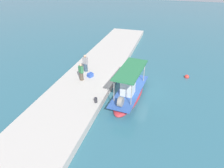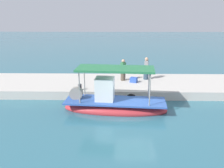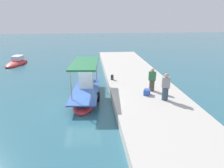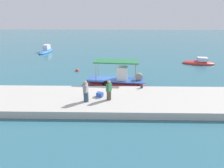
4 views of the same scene
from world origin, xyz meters
TOP-DOWN VIEW (x-y plane):
  - ground_plane at (0.00, 0.00)m, footprint 120.00×120.00m
  - dock_quay at (0.00, -4.71)m, footprint 36.00×5.15m
  - main_fishing_boat at (1.31, -0.33)m, footprint 6.49×2.39m
  - fisherman_near_bollard at (0.62, -5.14)m, footprint 0.52×0.55m
  - fisherman_by_crate at (-1.23, -5.50)m, footprint 0.47×0.55m
  - mooring_bollard at (3.69, -2.54)m, footprint 0.24×0.24m
  - cargo_crate at (-0.19, -4.58)m, footprint 0.63×0.58m
  - marker_buoy at (-3.95, 4.61)m, footprint 0.46×0.46m

SIDE VIEW (x-z plane):
  - ground_plane at x=0.00m, z-range 0.00..0.00m
  - marker_buoy at x=-3.95m, z-range -0.14..0.32m
  - dock_quay at x=0.00m, z-range 0.00..0.61m
  - main_fishing_boat at x=1.31m, z-range -1.05..2.01m
  - cargo_crate at x=-0.19m, z-range 0.61..1.00m
  - mooring_bollard at x=3.69m, z-range 0.61..1.04m
  - fisherman_near_bollard at x=0.62m, z-range 0.53..2.23m
  - fisherman_by_crate at x=-1.23m, z-range 0.53..2.32m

